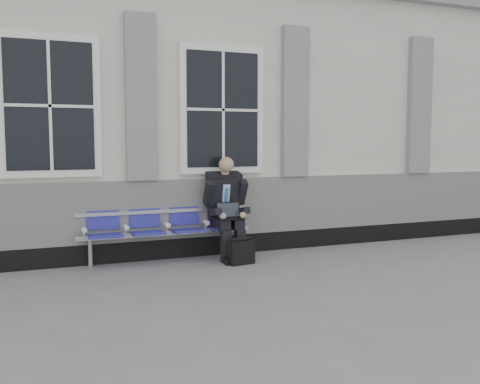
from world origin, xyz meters
name	(u,v)px	position (x,y,z in m)	size (l,w,h in m)	color
ground	(235,278)	(0.00, 0.00, 0.00)	(70.00, 70.00, 0.00)	slate
station_building	(167,117)	(-0.02, 3.47, 2.22)	(14.40, 4.40, 4.49)	silver
bench	(166,224)	(-0.58, 1.32, 0.55)	(2.60, 0.47, 0.91)	#9EA0A3
businessman	(226,205)	(0.31, 1.18, 0.82)	(0.65, 0.87, 1.54)	black
briefcase	(241,252)	(0.36, 0.70, 0.18)	(0.41, 0.22, 0.39)	black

